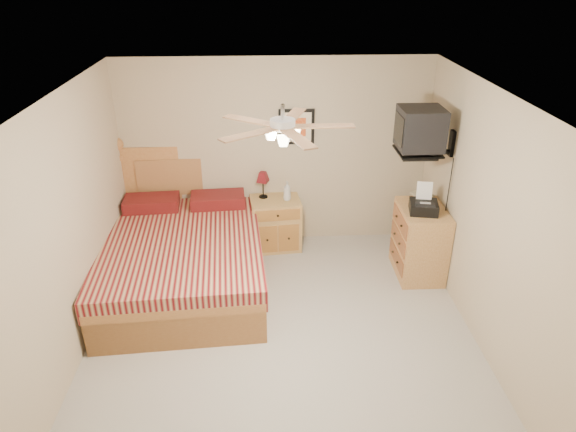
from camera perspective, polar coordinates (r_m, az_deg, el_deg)
name	(u,v)px	position (r m, az deg, el deg)	size (l,w,h in m)	color
floor	(283,343)	(5.45, -0.56, -13.94)	(4.50, 4.50, 0.00)	#A39D93
ceiling	(282,103)	(4.26, -0.72, 12.48)	(4.00, 4.50, 0.04)	white
wall_back	(276,154)	(6.78, -1.39, 6.91)	(4.00, 0.04, 2.50)	tan
wall_left	(62,243)	(5.07, -23.86, -2.72)	(0.04, 4.50, 2.50)	tan
wall_right	(495,232)	(5.19, 22.02, -1.67)	(0.04, 4.50, 2.50)	tan
bed	(180,229)	(6.02, -11.90, -1.46)	(1.79, 2.35, 1.52)	#AC6735
nightstand	(276,223)	(6.92, -1.39, -0.82)	(0.65, 0.49, 0.70)	#B78A47
table_lamp	(263,185)	(6.77, -2.79, 3.50)	(0.19, 0.19, 0.36)	#601016
lotion_bottle	(287,191)	(6.71, -0.10, 2.82)	(0.10, 0.10, 0.26)	silver
framed_picture	(296,127)	(6.66, 0.94, 9.89)	(0.46, 0.04, 0.46)	black
dresser	(420,241)	(6.49, 14.42, -2.75)	(0.52, 0.76, 0.89)	#A26A34
fax_machine	(425,199)	(6.13, 14.94, 1.83)	(0.32, 0.34, 0.34)	black
magazine_lower	(415,198)	(6.52, 13.89, 1.97)	(0.20, 0.28, 0.03)	beige
magazine_upper	(417,196)	(6.51, 14.17, 2.13)	(0.18, 0.25, 0.02)	tan
wall_tv	(433,132)	(6.04, 15.84, 9.00)	(0.56, 0.46, 0.58)	black
ceiling_fan	(283,127)	(4.11, -0.60, 9.89)	(1.14, 1.14, 0.28)	white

